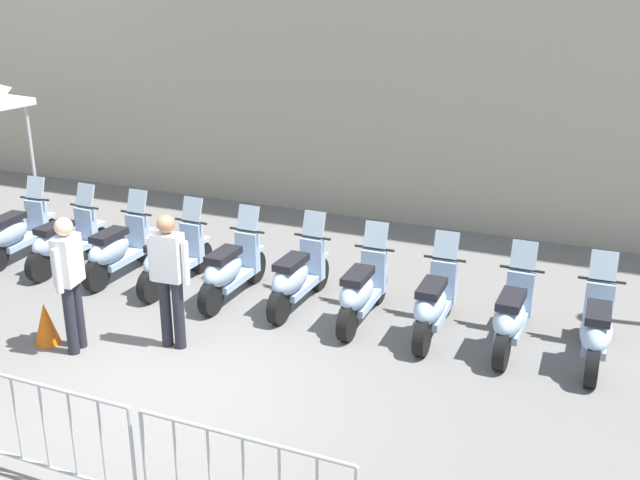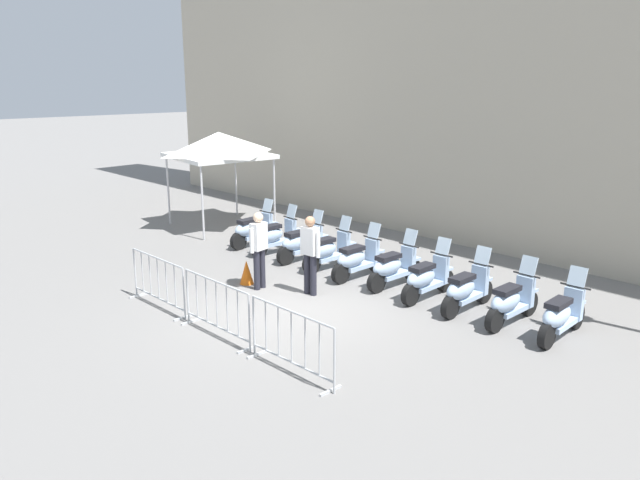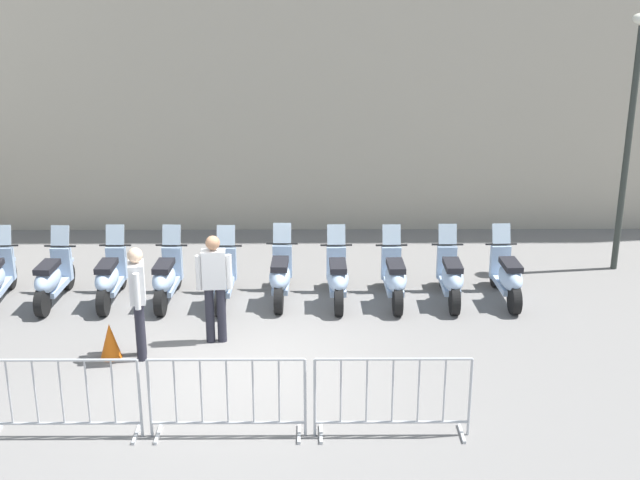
# 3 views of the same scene
# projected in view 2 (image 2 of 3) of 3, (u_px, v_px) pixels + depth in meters

# --- Properties ---
(ground_plane) EXTENTS (120.00, 120.00, 0.00)m
(ground_plane) POSITION_uv_depth(u_px,v_px,m) (293.00, 310.00, 12.85)
(ground_plane) COLOR slate
(motorcycle_0) EXTENTS (0.68, 1.71, 1.24)m
(motorcycle_0) POSITION_uv_depth(u_px,v_px,m) (253.00, 230.00, 17.45)
(motorcycle_0) COLOR black
(motorcycle_0) RESTS_ON ground
(motorcycle_1) EXTENTS (0.56, 1.73, 1.24)m
(motorcycle_1) POSITION_uv_depth(u_px,v_px,m) (275.00, 236.00, 16.76)
(motorcycle_1) COLOR black
(motorcycle_1) RESTS_ON ground
(motorcycle_2) EXTENTS (0.61, 1.72, 1.24)m
(motorcycle_2) POSITION_uv_depth(u_px,v_px,m) (301.00, 243.00, 16.10)
(motorcycle_2) COLOR black
(motorcycle_2) RESTS_ON ground
(motorcycle_3) EXTENTS (0.57, 1.73, 1.24)m
(motorcycle_3) POSITION_uv_depth(u_px,v_px,m) (328.00, 251.00, 15.42)
(motorcycle_3) COLOR black
(motorcycle_3) RESTS_ON ground
(motorcycle_4) EXTENTS (0.60, 1.72, 1.24)m
(motorcycle_4) POSITION_uv_depth(u_px,v_px,m) (357.00, 260.00, 14.71)
(motorcycle_4) COLOR black
(motorcycle_4) RESTS_ON ground
(motorcycle_5) EXTENTS (0.59, 1.72, 1.24)m
(motorcycle_5) POSITION_uv_depth(u_px,v_px,m) (393.00, 268.00, 14.11)
(motorcycle_5) COLOR black
(motorcycle_5) RESTS_ON ground
(motorcycle_6) EXTENTS (0.63, 1.72, 1.24)m
(motorcycle_6) POSITION_uv_depth(u_px,v_px,m) (426.00, 279.00, 13.37)
(motorcycle_6) COLOR black
(motorcycle_6) RESTS_ON ground
(motorcycle_7) EXTENTS (0.64, 1.72, 1.24)m
(motorcycle_7) POSITION_uv_depth(u_px,v_px,m) (466.00, 290.00, 12.68)
(motorcycle_7) COLOR black
(motorcycle_7) RESTS_ON ground
(motorcycle_8) EXTENTS (0.61, 1.72, 1.24)m
(motorcycle_8) POSITION_uv_depth(u_px,v_px,m) (511.00, 302.00, 12.02)
(motorcycle_8) COLOR black
(motorcycle_8) RESTS_ON ground
(motorcycle_9) EXTENTS (0.66, 1.72, 1.24)m
(motorcycle_9) POSITION_uv_depth(u_px,v_px,m) (561.00, 316.00, 11.35)
(motorcycle_9) COLOR black
(motorcycle_9) RESTS_ON ground
(barrier_segment_0) EXTENTS (1.93, 0.68, 1.07)m
(barrier_segment_0) POSITION_uv_depth(u_px,v_px,m) (158.00, 283.00, 12.90)
(barrier_segment_0) COLOR #B2B5B7
(barrier_segment_0) RESTS_ON ground
(barrier_segment_1) EXTENTS (1.93, 0.68, 1.07)m
(barrier_segment_1) POSITION_uv_depth(u_px,v_px,m) (217.00, 309.00, 11.48)
(barrier_segment_1) COLOR #B2B5B7
(barrier_segment_1) RESTS_ON ground
(barrier_segment_2) EXTENTS (1.93, 0.68, 1.07)m
(barrier_segment_2) POSITION_uv_depth(u_px,v_px,m) (291.00, 343.00, 10.07)
(barrier_segment_2) COLOR #B2B5B7
(barrier_segment_2) RESTS_ON ground
(officer_near_row_end) EXTENTS (0.32, 0.53, 1.73)m
(officer_near_row_end) POSITION_uv_depth(u_px,v_px,m) (259.00, 246.00, 13.89)
(officer_near_row_end) COLOR #23232D
(officer_near_row_end) RESTS_ON ground
(officer_mid_plaza) EXTENTS (0.54, 0.29, 1.73)m
(officer_mid_plaza) POSITION_uv_depth(u_px,v_px,m) (310.00, 251.00, 13.53)
(officer_mid_plaza) COLOR #23232D
(officer_mid_plaza) RESTS_ON ground
(canopy_tent) EXTENTS (2.65, 2.65, 2.91)m
(canopy_tent) POSITION_uv_depth(u_px,v_px,m) (219.00, 145.00, 19.13)
(canopy_tent) COLOR silver
(canopy_tent) RESTS_ON ground
(traffic_cone) EXTENTS (0.32, 0.32, 0.55)m
(traffic_cone) POSITION_uv_depth(u_px,v_px,m) (247.00, 272.00, 14.38)
(traffic_cone) COLOR orange
(traffic_cone) RESTS_ON ground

